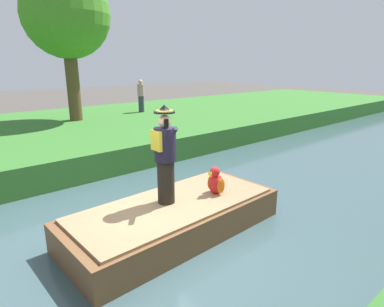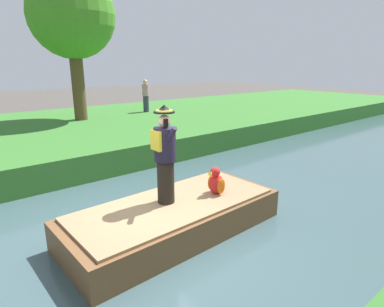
{
  "view_description": "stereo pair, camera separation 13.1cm",
  "coord_description": "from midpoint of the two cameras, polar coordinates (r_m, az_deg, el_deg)",
  "views": [
    {
      "loc": [
        4.5,
        -2.96,
        3.26
      ],
      "look_at": [
        0.04,
        0.85,
        1.61
      ],
      "focal_mm": 30.11,
      "sensor_mm": 36.0,
      "label": 1
    },
    {
      "loc": [
        4.58,
        -2.86,
        3.26
      ],
      "look_at": [
        0.04,
        0.85,
        1.61
      ],
      "focal_mm": 30.11,
      "sensor_mm": 36.0,
      "label": 2
    }
  ],
  "objects": [
    {
      "name": "parrot_plush",
      "position": [
        6.52,
        3.67,
        -5.04
      ],
      "size": [
        0.36,
        0.34,
        0.57
      ],
      "color": "red",
      "rests_on": "boat"
    },
    {
      "name": "person_pirate",
      "position": [
        5.89,
        -5.39,
        -0.36
      ],
      "size": [
        0.61,
        0.42,
        1.85
      ],
      "rotation": [
        0.0,
        0.0,
        0.14
      ],
      "color": "black",
      "rests_on": "boat"
    },
    {
      "name": "person_bystander",
      "position": [
        16.52,
        -9.26,
        10.07
      ],
      "size": [
        0.34,
        0.34,
        1.6
      ],
      "color": "#33384C",
      "rests_on": "grass_bank_near"
    },
    {
      "name": "canal_water",
      "position": [
        6.27,
        -6.97,
        -15.19
      ],
      "size": [
        7.17,
        48.0,
        0.1
      ],
      "primitive_type": "cube",
      "color": "#3D565B",
      "rests_on": "ground"
    },
    {
      "name": "tree_tall",
      "position": [
        14.86,
        -21.62,
        21.73
      ],
      "size": [
        3.46,
        3.46,
        5.98
      ],
      "color": "brown",
      "rests_on": "grass_bank_near"
    },
    {
      "name": "grass_bank_near",
      "position": [
        13.67,
        -27.28,
        2.04
      ],
      "size": [
        9.87,
        48.0,
        0.88
      ],
      "primitive_type": "cube",
      "color": "#38752D",
      "rests_on": "ground"
    },
    {
      "name": "boat",
      "position": [
        6.32,
        -3.72,
        -11.21
      ],
      "size": [
        1.93,
        4.25,
        0.61
      ],
      "color": "brown",
      "rests_on": "canal_water"
    },
    {
      "name": "ground_plane",
      "position": [
        6.3,
        -6.95,
        -15.58
      ],
      "size": [
        80.0,
        80.0,
        0.0
      ],
      "primitive_type": "plane",
      "color": "#4C4742"
    }
  ]
}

